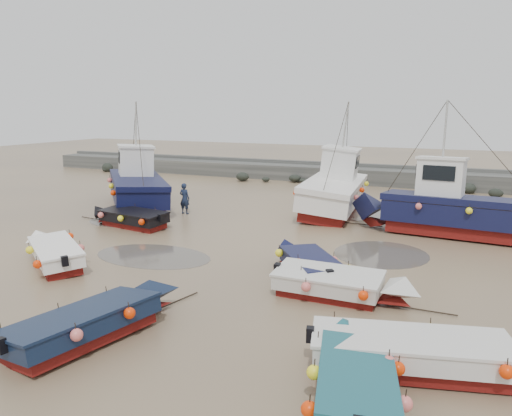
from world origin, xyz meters
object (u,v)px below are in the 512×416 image
at_px(dinghy_1, 95,318).
at_px(dinghy_2, 354,373).
at_px(dinghy_6, 308,261).
at_px(dinghy_0, 55,249).
at_px(dinghy_5, 340,282).
at_px(dinghy_4, 129,216).
at_px(person, 185,214).
at_px(dinghy_3, 428,351).
at_px(cabin_boat_0, 135,185).
at_px(cabin_boat_1, 334,188).
at_px(cabin_boat_2, 445,207).

height_order(dinghy_1, dinghy_2, same).
xyz_separation_m(dinghy_1, dinghy_6, (3.52, 6.85, 0.02)).
relative_size(dinghy_0, dinghy_5, 0.97).
relative_size(dinghy_2, dinghy_5, 0.96).
bearing_deg(dinghy_0, dinghy_2, -73.84).
bearing_deg(dinghy_4, person, -5.80).
xyz_separation_m(dinghy_2, dinghy_5, (-1.67, 5.25, -0.00)).
bearing_deg(dinghy_3, person, -146.06).
bearing_deg(dinghy_4, cabin_boat_0, 42.55).
xyz_separation_m(dinghy_0, cabin_boat_1, (7.06, 14.33, 0.76)).
height_order(dinghy_0, dinghy_6, same).
relative_size(dinghy_1, dinghy_2, 1.15).
bearing_deg(dinghy_4, dinghy_1, -136.70).
xyz_separation_m(dinghy_4, dinghy_5, (12.23, -5.23, 0.01)).
distance_m(dinghy_0, cabin_boat_2, 17.18).
bearing_deg(person, cabin_boat_2, -171.50).
distance_m(cabin_boat_1, person, 8.72).
height_order(dinghy_4, dinghy_6, same).
bearing_deg(dinghy_2, cabin_boat_1, 92.85).
distance_m(dinghy_0, dinghy_2, 13.37).
distance_m(cabin_boat_0, person, 4.25).
bearing_deg(cabin_boat_1, dinghy_6, -84.88).
bearing_deg(dinghy_1, dinghy_6, 75.05).
distance_m(dinghy_6, cabin_boat_2, 9.21).
height_order(dinghy_2, dinghy_6, same).
bearing_deg(cabin_boat_1, dinghy_4, -141.29).
bearing_deg(cabin_boat_0, dinghy_5, -74.73).
distance_m(dinghy_4, cabin_boat_0, 5.45).
relative_size(dinghy_1, dinghy_4, 1.05).
bearing_deg(dinghy_4, cabin_boat_1, -36.28).
relative_size(dinghy_3, dinghy_4, 1.13).
relative_size(dinghy_1, person, 3.55).
bearing_deg(cabin_boat_1, dinghy_2, -79.38).
bearing_deg(cabin_boat_1, dinghy_0, -122.20).
xyz_separation_m(dinghy_0, dinghy_1, (5.86, -4.37, -0.00)).
xyz_separation_m(dinghy_4, dinghy_6, (10.65, -3.62, 0.01)).
bearing_deg(cabin_boat_0, dinghy_0, -110.29).
distance_m(dinghy_6, cabin_boat_1, 12.10).
distance_m(dinghy_3, cabin_boat_1, 18.40).
relative_size(dinghy_4, person, 3.39).
distance_m(dinghy_0, cabin_boat_0, 11.44).
bearing_deg(cabin_boat_2, dinghy_4, 111.98).
distance_m(dinghy_3, dinghy_6, 6.90).
height_order(dinghy_2, cabin_boat_0, cabin_boat_0).
height_order(cabin_boat_2, person, cabin_boat_2).
height_order(dinghy_5, cabin_boat_2, cabin_boat_2).
bearing_deg(cabin_boat_2, dinghy_6, 158.57).
height_order(dinghy_3, cabin_boat_0, cabin_boat_0).
distance_m(dinghy_1, dinghy_4, 12.66).
height_order(dinghy_0, cabin_boat_2, cabin_boat_2).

